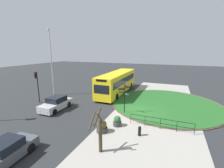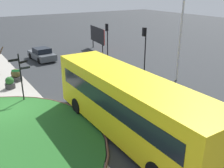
% 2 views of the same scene
% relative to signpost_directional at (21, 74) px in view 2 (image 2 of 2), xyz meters
% --- Properties ---
extents(ground, '(120.00, 120.00, 0.00)m').
position_rel_signpost_directional_xyz_m(ground, '(1.02, -1.29, -1.97)').
color(ground, '#282B2D').
extents(signpost_directional, '(0.36, 1.33, 3.35)m').
position_rel_signpost_directional_xyz_m(signpost_directional, '(0.00, 0.00, 0.00)').
color(signpost_directional, black).
rests_on(signpost_directional, ground).
extents(bus_yellow, '(11.33, 2.72, 3.25)m').
position_rel_signpost_directional_xyz_m(bus_yellow, '(7.32, 3.49, -0.22)').
color(bus_yellow, yellow).
rests_on(bus_yellow, ground).
extents(car_near_lane, '(4.08, 2.04, 1.34)m').
position_rel_signpost_directional_xyz_m(car_near_lane, '(-9.80, 4.50, -1.35)').
color(car_near_lane, '#474C51').
rests_on(car_near_lane, ground).
extents(car_far_lane, '(4.00, 1.84, 1.51)m').
position_rel_signpost_directional_xyz_m(car_far_lane, '(-1.85, 7.55, -1.27)').
color(car_far_lane, '#B7B7BC').
rests_on(car_far_lane, ground).
extents(traffic_light_near, '(0.49, 0.31, 4.02)m').
position_rel_signpost_directional_xyz_m(traffic_light_near, '(-0.91, 11.26, 0.97)').
color(traffic_light_near, black).
rests_on(traffic_light_near, ground).
extents(traffic_light_far, '(0.49, 0.31, 3.79)m').
position_rel_signpost_directional_xyz_m(traffic_light_far, '(-6.42, 10.68, 0.81)').
color(traffic_light_far, black).
rests_on(traffic_light_far, ground).
extents(lamppost_tall, '(0.32, 0.32, 9.66)m').
position_rel_signpost_directional_xyz_m(lamppost_tall, '(2.65, 12.00, 3.16)').
color(lamppost_tall, '#B7B7BC').
rests_on(lamppost_tall, ground).
extents(billboard_left, '(4.41, 0.77, 2.86)m').
position_rel_signpost_directional_xyz_m(billboard_left, '(-10.64, 11.86, -0.09)').
color(billboard_left, black).
rests_on(billboard_left, ground).
extents(planter_near_signpost, '(0.75, 0.75, 0.94)m').
position_rel_signpost_directional_xyz_m(planter_near_signpost, '(-2.91, -0.27, -1.54)').
color(planter_near_signpost, '#383838').
rests_on(planter_near_signpost, ground).
extents(planter_kerbside, '(0.92, 0.92, 1.06)m').
position_rel_signpost_directional_xyz_m(planter_kerbside, '(-4.38, 0.54, -1.49)').
color(planter_kerbside, '#383838').
rests_on(planter_kerbside, ground).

